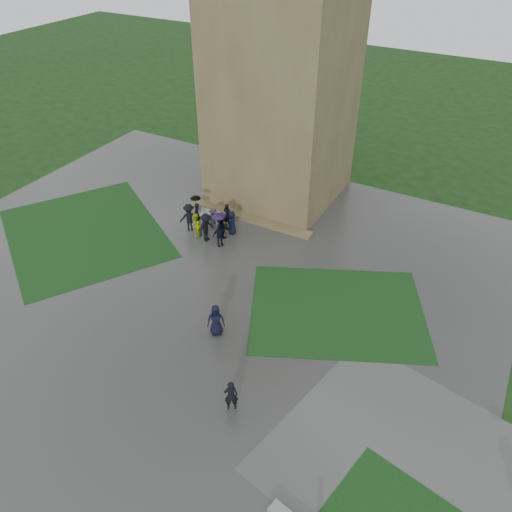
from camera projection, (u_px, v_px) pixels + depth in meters
The scene contains 10 objects.
ground at pixel (149, 314), 26.04m from camera, with size 120.00×120.00×0.00m, color black.
plaza at pixel (172, 292), 27.45m from camera, with size 34.00×34.00×0.02m, color #353533.
lawn_inset_left at pixel (85, 233), 32.18m from camera, with size 11.00×9.00×0.01m, color black.
lawn_inset_right at pixel (337, 310), 26.22m from camera, with size 9.00×7.00×0.01m, color black.
tower at pixel (283, 65), 31.30m from camera, with size 8.00×8.00×18.00m, color brown.
tower_plinth at pixel (249, 218), 33.44m from camera, with size 9.00×0.80×0.22m, color brown.
bench at pixel (210, 216), 33.10m from camera, with size 1.44×0.63×0.81m.
visitor_cluster at pixel (211, 221), 31.42m from camera, with size 3.78×2.93×2.46m.
pedestrian_mid at pixel (216, 320), 24.37m from camera, with size 0.86×0.59×1.76m, color black.
pedestrian_near at pixel (231, 395), 20.81m from camera, with size 0.59×0.39×1.63m, color black.
Camera 1 is at (14.22, -14.08, 17.84)m, focal length 35.00 mm.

